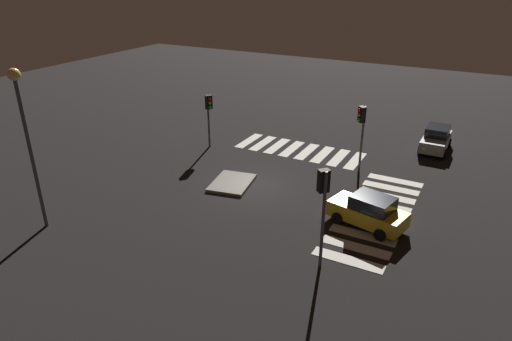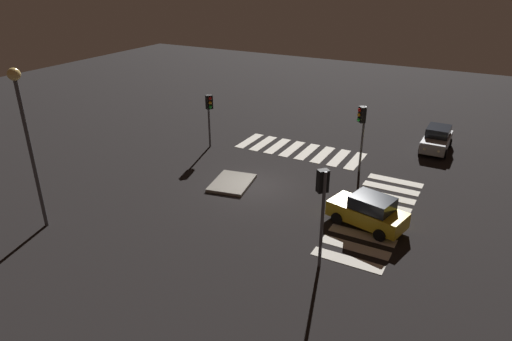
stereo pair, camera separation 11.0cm
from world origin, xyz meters
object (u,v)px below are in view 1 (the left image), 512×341
object	(u,v)px
traffic_island	(232,183)
car_silver	(436,139)
street_lamp	(25,124)
traffic_light_south	(323,195)
traffic_light_east	(361,123)
car_yellow	(368,211)
traffic_light_north	(209,108)

from	to	relation	value
traffic_island	car_silver	distance (m)	15.06
car_silver	street_lamp	bearing A→B (deg)	-37.05
traffic_light_south	traffic_light_east	xyz separation A→B (m)	(10.28, 1.39, -0.18)
car_yellow	traffic_light_north	distance (m)	14.01
traffic_island	car_yellow	distance (m)	8.40
traffic_island	traffic_light_south	bearing A→B (deg)	-124.24
car_yellow	street_lamp	distance (m)	16.54
traffic_light_south	traffic_light_east	world-z (taller)	traffic_light_south
traffic_island	car_yellow	world-z (taller)	car_yellow
car_yellow	traffic_light_south	world-z (taller)	traffic_light_south
traffic_island	traffic_light_north	bearing A→B (deg)	44.96
traffic_light_south	traffic_light_east	bearing A→B (deg)	-39.91
traffic_light_north	street_lamp	xyz separation A→B (m)	(-12.86, 1.24, 2.44)
car_yellow	traffic_light_north	bearing A→B (deg)	-9.28
car_silver	car_yellow	distance (m)	12.45
car_yellow	traffic_light_south	size ratio (longest dim) A/B	0.91
traffic_light_north	car_yellow	bearing A→B (deg)	11.86
car_silver	traffic_light_east	xyz separation A→B (m)	(-6.24, 3.72, 2.39)
traffic_light_south	traffic_island	bearing A→B (deg)	8.15
traffic_island	traffic_light_south	xyz separation A→B (m)	(-5.01, -7.36, 3.29)
street_lamp	traffic_island	bearing A→B (deg)	-34.21
street_lamp	traffic_light_north	bearing A→B (deg)	-5.49
car_yellow	traffic_light_east	bearing A→B (deg)	-55.61
car_yellow	traffic_island	bearing A→B (deg)	7.44
car_silver	traffic_island	bearing A→B (deg)	-39.43
car_silver	traffic_light_south	bearing A→B (deg)	-7.36
traffic_light_south	traffic_light_north	distance (m)	15.16
car_yellow	traffic_light_east	xyz separation A→B (m)	(6.13, 2.36, 2.39)
traffic_island	traffic_light_north	size ratio (longest dim) A/B	0.85
traffic_island	street_lamp	xyz separation A→B (m)	(-8.39, 5.70, 5.22)
traffic_island	car_yellow	size ratio (longest dim) A/B	0.80
car_silver	street_lamp	world-z (taller)	street_lamp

